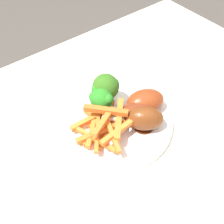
# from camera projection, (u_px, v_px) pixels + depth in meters

# --- Properties ---
(dining_table) EXTENTS (1.08, 0.74, 0.76)m
(dining_table) POSITION_uv_depth(u_px,v_px,m) (109.00, 179.00, 0.63)
(dining_table) COLOR silver
(dining_table) RESTS_ON ground_plane
(dinner_plate) EXTENTS (0.26, 0.26, 0.01)m
(dinner_plate) POSITION_uv_depth(u_px,v_px,m) (112.00, 120.00, 0.59)
(dinner_plate) COLOR white
(dinner_plate) RESTS_ON dining_table
(broccoli_floret_front) EXTENTS (0.04, 0.04, 0.06)m
(broccoli_floret_front) POSITION_uv_depth(u_px,v_px,m) (102.00, 90.00, 0.59)
(broccoli_floret_front) COLOR #73A64F
(broccoli_floret_front) RESTS_ON dinner_plate
(broccoli_floret_middle) EXTENTS (0.06, 0.06, 0.08)m
(broccoli_floret_middle) POSITION_uv_depth(u_px,v_px,m) (106.00, 87.00, 0.58)
(broccoli_floret_middle) COLOR #8B9F59
(broccoli_floret_middle) RESTS_ON dinner_plate
(broccoli_floret_back) EXTENTS (0.05, 0.06, 0.06)m
(broccoli_floret_back) POSITION_uv_depth(u_px,v_px,m) (102.00, 99.00, 0.57)
(broccoli_floret_back) COLOR #84A05D
(broccoli_floret_back) RESTS_ON dinner_plate
(carrot_fries_pile) EXTENTS (0.13, 0.14, 0.05)m
(carrot_fries_pile) POSITION_uv_depth(u_px,v_px,m) (104.00, 126.00, 0.55)
(carrot_fries_pile) COLOR orange
(carrot_fries_pile) RESTS_ON dinner_plate
(chicken_drumstick_near) EXTENTS (0.11, 0.12, 0.04)m
(chicken_drumstick_near) POSITION_uv_depth(u_px,v_px,m) (138.00, 114.00, 0.57)
(chicken_drumstick_near) COLOR #531C0E
(chicken_drumstick_near) RESTS_ON dinner_plate
(chicken_drumstick_far) EXTENTS (0.13, 0.08, 0.05)m
(chicken_drumstick_far) POSITION_uv_depth(u_px,v_px,m) (144.00, 102.00, 0.58)
(chicken_drumstick_far) COLOR #63200E
(chicken_drumstick_far) RESTS_ON dinner_plate
(chicken_drumstick_extra) EXTENTS (0.11, 0.10, 0.05)m
(chicken_drumstick_extra) POSITION_uv_depth(u_px,v_px,m) (142.00, 119.00, 0.55)
(chicken_drumstick_extra) COLOR #4D1F0C
(chicken_drumstick_extra) RESTS_ON dinner_plate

